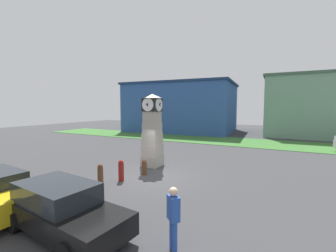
{
  "coord_description": "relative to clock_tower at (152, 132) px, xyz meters",
  "views": [
    {
      "loc": [
        6.57,
        -10.68,
        3.91
      ],
      "look_at": [
        -0.47,
        2.74,
        2.63
      ],
      "focal_mm": 24.0,
      "sensor_mm": 36.0,
      "label": 1
    }
  ],
  "objects": [
    {
      "name": "ground_plane",
      "position": [
        1.18,
        -1.84,
        -2.27
      ],
      "size": [
        82.33,
        82.33,
        0.0
      ],
      "primitive_type": "plane",
      "color": "#38383A"
    },
    {
      "name": "clock_tower",
      "position": [
        0.0,
        0.0,
        0.0
      ],
      "size": [
        1.3,
        1.41,
        4.76
      ],
      "color": "#9A958B",
      "rests_on": "ground_plane"
    },
    {
      "name": "bollard_near_tower",
      "position": [
        -0.91,
        -5.94,
        -1.76
      ],
      "size": [
        0.25,
        0.25,
        1.01
      ],
      "color": "brown",
      "rests_on": "ground_plane"
    },
    {
      "name": "bollard_mid_row",
      "position": [
        -0.31,
        -4.42,
        -1.71
      ],
      "size": [
        0.28,
        0.28,
        1.1
      ],
      "color": "brown",
      "rests_on": "ground_plane"
    },
    {
      "name": "bollard_far_row",
      "position": [
        0.14,
        -3.38,
        -1.69
      ],
      "size": [
        0.29,
        0.29,
        1.13
      ],
      "color": "maroon",
      "rests_on": "ground_plane"
    },
    {
      "name": "bollard_end_row",
      "position": [
        0.61,
        -1.88,
        -1.82
      ],
      "size": [
        0.3,
        0.3,
        0.89
      ],
      "color": "brown",
      "rests_on": "ground_plane"
    },
    {
      "name": "car_by_building",
      "position": [
        1.71,
        -8.11,
        -1.49
      ],
      "size": [
        4.68,
        2.2,
        1.55
      ],
      "color": "black",
      "rests_on": "ground_plane"
    },
    {
      "name": "pedestrian_near_bench",
      "position": [
        5.18,
        -7.32,
        -1.24
      ],
      "size": [
        0.46,
        0.45,
        1.78
      ],
      "color": "#264CA5",
      "rests_on": "ground_plane"
    },
    {
      "name": "warehouse_blue_far",
      "position": [
        -7.39,
        21.33,
        1.57
      ],
      "size": [
        17.36,
        13.3,
        7.67
      ],
      "color": "#2D5193",
      "rests_on": "ground_plane"
    },
    {
      "name": "storefront_low_left",
      "position": [
        12.05,
        24.01,
        1.79
      ],
      "size": [
        14.63,
        11.7,
        8.09
      ],
      "color": "gray",
      "rests_on": "ground_plane"
    },
    {
      "name": "grass_verge_far",
      "position": [
        -0.05,
        13.25,
        -2.25
      ],
      "size": [
        49.4,
        6.64,
        0.04
      ],
      "primitive_type": "cube",
      "color": "#386B2D",
      "rests_on": "ground_plane"
    }
  ]
}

